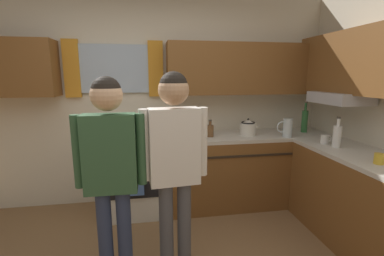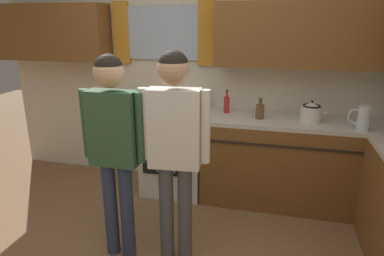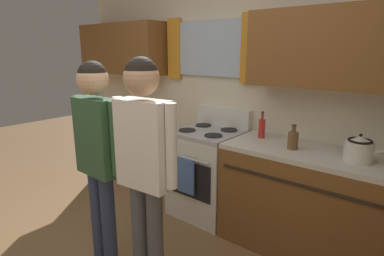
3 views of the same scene
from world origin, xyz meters
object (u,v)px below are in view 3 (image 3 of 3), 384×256
stovetop_kettle (359,149)px  adult_left (98,145)px  bottle_squat_brown (293,140)px  adult_in_plaid (144,153)px  stove_oven (208,171)px  bottle_sauce_red (262,128)px

stovetop_kettle → adult_left: size_ratio=0.17×
bottle_squat_brown → adult_in_plaid: (-0.54, -1.12, 0.06)m
stove_oven → bottle_sauce_red: bearing=9.3°
stove_oven → bottle_squat_brown: (0.89, -0.06, 0.51)m
adult_left → adult_in_plaid: size_ratio=0.98×
bottle_squat_brown → stove_oven: bearing=176.3°
adult_left → stovetop_kettle: bearing=38.5°
bottle_sauce_red → stovetop_kettle: 0.85m
bottle_squat_brown → stovetop_kettle: bearing=2.4°
stovetop_kettle → adult_left: adult_left is taller
adult_in_plaid → bottle_squat_brown: bearing=64.3°
stove_oven → adult_in_plaid: (0.35, -1.18, 0.57)m
adult_left → adult_in_plaid: adult_in_plaid is taller
bottle_squat_brown → adult_in_plaid: adult_in_plaid is taller
bottle_squat_brown → adult_in_plaid: 1.25m
bottle_sauce_red → adult_in_plaid: adult_in_plaid is taller
stove_oven → bottle_squat_brown: bottle_squat_brown is taller
stovetop_kettle → adult_in_plaid: 1.53m
bottle_squat_brown → adult_left: adult_left is taller
adult_left → adult_in_plaid: (0.46, 0.04, 0.02)m
bottle_squat_brown → adult_in_plaid: bearing=-115.7°
bottle_squat_brown → adult_left: size_ratio=0.13×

